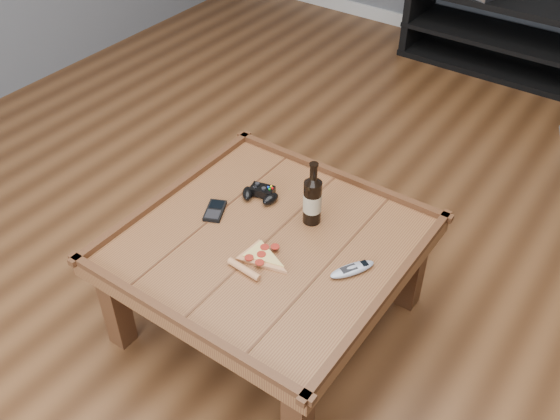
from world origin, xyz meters
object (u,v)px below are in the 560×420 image
Objects in this scene: coffee_table at (268,251)px; pizza_slice at (259,258)px; game_controller at (260,194)px; beer_bottle at (312,199)px; remote_control at (352,269)px; smartphone at (215,211)px; media_console at (510,36)px.

pizza_slice is at bearing -71.15° from coffee_table.
beer_bottle is at bearing -14.12° from game_controller.
beer_bottle reaches higher than remote_control.
game_controller reaches higher than smartphone.
pizza_slice is 0.33m from remote_control.
smartphone is at bearing 163.55° from pizza_slice.
coffee_table reaches higher than smartphone.
media_console is 2.75m from remote_control.
pizza_slice and remote_control have the same top height.
coffee_table is 0.74× the size of media_console.
media_console reaches higher than pizza_slice.
media_console is 2.58m from game_controller.
coffee_table is 7.33× the size of smartphone.
game_controller is 0.63× the size of pizza_slice.
pizza_slice is (-0.04, -0.29, -0.10)m from beer_bottle.
game_controller is 0.92× the size of remote_control.
media_console is 8.63× the size of game_controller.
media_console is 7.96× the size of remote_control.
coffee_table is 0.26m from beer_bottle.
game_controller is 1.15× the size of smartphone.
game_controller is (-0.24, 0.00, -0.09)m from beer_bottle.
remote_control is (0.34, -2.72, 0.22)m from media_console.
coffee_table is 0.27m from smartphone.
game_controller is at bearing 133.19° from coffee_table.
coffee_table is 4.00× the size of pizza_slice.
smartphone is (-0.09, -0.17, -0.01)m from game_controller.
coffee_table is at bearing 113.31° from pizza_slice.
coffee_table is 6.35× the size of game_controller.
game_controller is 0.53m from remote_control.
coffee_table and remote_control have the same top height.
beer_bottle is 1.52× the size of remote_control.
smartphone is (-0.33, -0.17, -0.10)m from beer_bottle.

